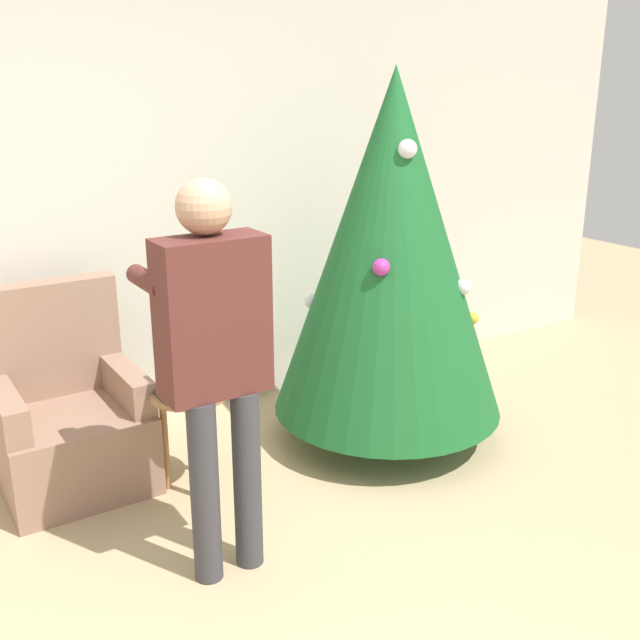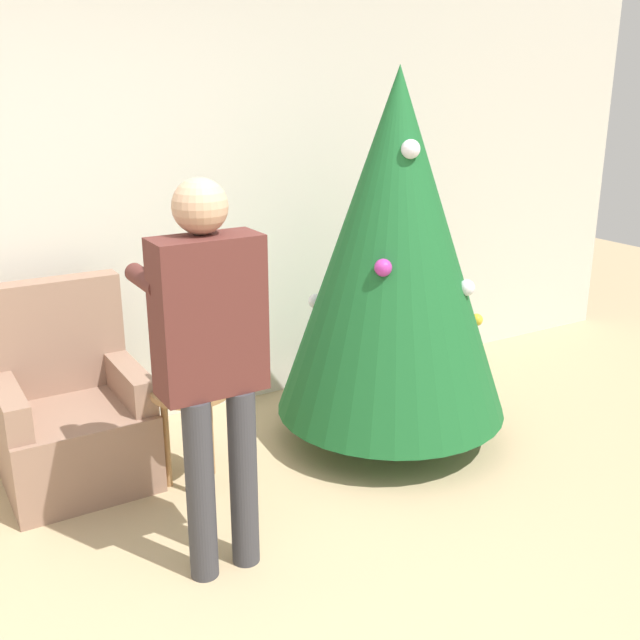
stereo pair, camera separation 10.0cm
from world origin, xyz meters
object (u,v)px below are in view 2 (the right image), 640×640
object	(u,v)px
armchair	(71,417)
side_stool	(191,406)
christmas_tree	(395,248)
person_standing	(211,346)

from	to	relation	value
armchair	side_stool	world-z (taller)	armchair
christmas_tree	person_standing	xyz separation A→B (m)	(-1.34, -0.60, -0.14)
side_stool	person_standing	bearing A→B (deg)	-102.66
armchair	person_standing	xyz separation A→B (m)	(0.36, -1.08, 0.66)
christmas_tree	person_standing	distance (m)	1.48
person_standing	side_stool	bearing A→B (deg)	77.34
christmas_tree	armchair	distance (m)	1.94
armchair	christmas_tree	bearing A→B (deg)	-15.74
christmas_tree	armchair	bearing A→B (deg)	164.26
christmas_tree	side_stool	size ratio (longest dim) A/B	3.84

